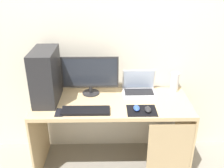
{
  "coord_description": "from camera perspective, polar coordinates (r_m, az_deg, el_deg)",
  "views": [
    {
      "loc": [
        -0.03,
        -2.09,
        1.89
      ],
      "look_at": [
        0.0,
        0.0,
        0.92
      ],
      "focal_mm": 40.59,
      "sensor_mm": 36.0,
      "label": 1
    }
  ],
  "objects": [
    {
      "name": "monitor",
      "position": [
        2.44,
        -4.94,
        2.13
      ],
      "size": [
        0.54,
        0.17,
        0.39
      ],
      "color": "#232326",
      "rests_on": "desk"
    },
    {
      "name": "cell_phone",
      "position": [
        2.25,
        -11.73,
        -6.3
      ],
      "size": [
        0.07,
        0.13,
        0.01
      ],
      "primitive_type": "cube",
      "color": "black",
      "rests_on": "desk"
    },
    {
      "name": "ground_plane",
      "position": [
        2.82,
        0.0,
        -17.28
      ],
      "size": [
        8.0,
        8.0,
        0.0
      ],
      "primitive_type": "plane",
      "color": "gray"
    },
    {
      "name": "wall_back",
      "position": [
        2.5,
        -0.08,
        11.24
      ],
      "size": [
        4.0,
        0.05,
        2.6
      ],
      "color": "beige",
      "rests_on": "ground_plane"
    },
    {
      "name": "mouse_right",
      "position": [
        2.23,
        8.06,
        -5.7
      ],
      "size": [
        0.06,
        0.1,
        0.03
      ],
      "primitive_type": "ellipsoid",
      "color": "#232326",
      "rests_on": "mousepad"
    },
    {
      "name": "keyboard",
      "position": [
        2.22,
        -5.94,
        -6.0
      ],
      "size": [
        0.42,
        0.14,
        0.02
      ],
      "primitive_type": "cube",
      "color": "black",
      "rests_on": "desk"
    },
    {
      "name": "speaker",
      "position": [
        2.62,
        13.89,
        0.45
      ],
      "size": [
        0.08,
        0.08,
        0.2
      ],
      "primitive_type": "cylinder",
      "color": "silver",
      "rests_on": "desk"
    },
    {
      "name": "mouse_left",
      "position": [
        2.24,
        5.56,
        -5.43
      ],
      "size": [
        0.06,
        0.1,
        0.03
      ],
      "primitive_type": "ellipsoid",
      "color": "#2D51B2",
      "rests_on": "mousepad"
    },
    {
      "name": "mousepad",
      "position": [
        2.25,
        6.71,
        -5.96
      ],
      "size": [
        0.26,
        0.2,
        0.0
      ],
      "primitive_type": "cube",
      "color": "black",
      "rests_on": "desk"
    },
    {
      "name": "desk",
      "position": [
        2.45,
        0.46,
        -7.1
      ],
      "size": [
        1.46,
        0.6,
        0.74
      ],
      "color": "tan",
      "rests_on": "ground_plane"
    },
    {
      "name": "pc_tower",
      "position": [
        2.38,
        -14.69,
        1.73
      ],
      "size": [
        0.21,
        0.41,
        0.49
      ],
      "primitive_type": "cube",
      "color": "#232326",
      "rests_on": "desk"
    },
    {
      "name": "laptop",
      "position": [
        2.54,
        6.09,
        -0.98
      ],
      "size": [
        0.33,
        0.23,
        0.23
      ],
      "color": "silver",
      "rests_on": "desk"
    }
  ]
}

